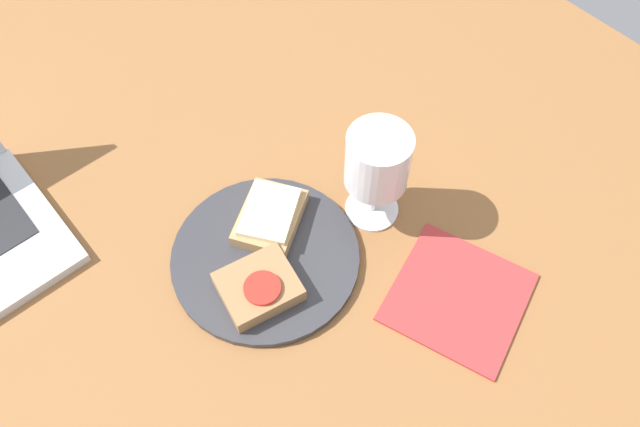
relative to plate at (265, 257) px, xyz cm
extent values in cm
cube|color=brown|center=(1.68, 2.81, -2.06)|extent=(140.00, 140.00, 3.00)
cylinder|color=#333338|center=(0.00, 0.00, 0.00)|extent=(24.40, 24.40, 1.12)
cube|color=#A88456|center=(3.70, 3.55, 1.51)|extent=(12.55, 11.77, 1.90)
cube|color=#F4EAB7|center=(3.70, 3.55, 2.90)|extent=(10.70, 10.21, 0.87)
cube|color=#937047|center=(-3.70, -3.55, 1.74)|extent=(10.57, 9.60, 2.35)
cylinder|color=red|center=(-3.81, -4.62, 3.16)|extent=(4.56, 4.56, 0.50)
cylinder|color=red|center=(-3.90, -4.49, 3.11)|extent=(3.78, 3.78, 0.40)
cylinder|color=white|center=(15.75, -3.40, -0.36)|extent=(7.28, 7.28, 0.40)
cylinder|color=white|center=(15.75, -3.40, 3.18)|extent=(1.01, 1.01, 6.68)
cylinder|color=white|center=(15.75, -3.40, 10.54)|extent=(8.16, 8.16, 8.04)
cylinder|color=white|center=(15.75, -3.40, 9.92)|extent=(7.51, 7.51, 6.81)
cube|color=#B23333|center=(14.89, -20.09, -0.36)|extent=(20.19, 20.14, 0.40)
camera|label=1|loc=(-19.99, -34.06, 71.02)|focal=35.00mm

